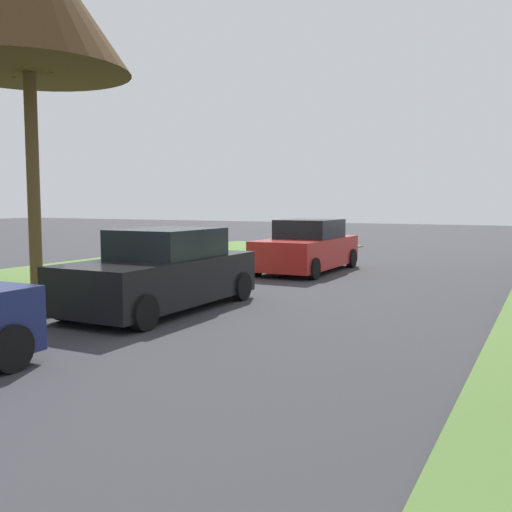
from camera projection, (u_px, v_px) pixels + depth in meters
The scene contains 2 objects.
parked_sedan_black at pixel (163, 273), 11.15m from camera, with size 1.95×4.41×1.57m.
parked_sedan_red at pixel (307, 248), 17.34m from camera, with size 1.95×4.41×1.57m.
Camera 1 is at (4.40, 3.50, 2.09)m, focal length 40.12 mm.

